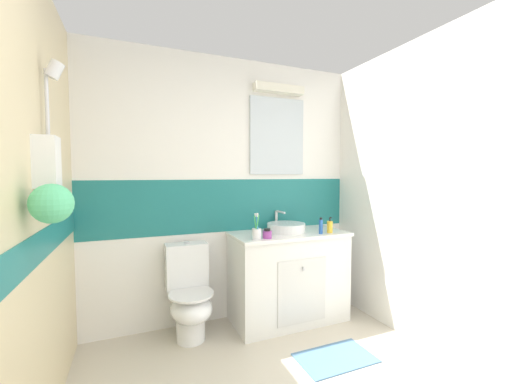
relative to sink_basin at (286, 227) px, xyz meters
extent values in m
cube|color=white|center=(-0.50, 0.29, -0.47)|extent=(3.20, 0.10, 0.85)
cube|color=#1E7272|center=(-0.50, 0.29, 0.20)|extent=(3.20, 0.10, 0.50)
cube|color=white|center=(-0.50, 0.29, 1.03)|extent=(3.20, 0.10, 1.15)
cube|color=silver|center=(0.02, 0.23, 0.89)|extent=(0.59, 0.02, 0.77)
cube|color=white|center=(0.02, 0.19, 1.35)|extent=(0.52, 0.10, 0.08)
cube|color=beige|center=(-1.85, -0.96, 0.35)|extent=(0.10, 3.48, 2.50)
cube|color=#1E7272|center=(-1.79, -0.96, 0.13)|extent=(0.01, 3.48, 0.16)
cube|color=white|center=(-1.75, -0.75, 0.56)|extent=(0.10, 0.14, 0.26)
cylinder|color=silver|center=(-1.77, -0.61, 0.81)|extent=(0.02, 0.02, 0.50)
cylinder|color=silver|center=(-1.73, -0.61, 1.06)|extent=(0.10, 0.07, 0.11)
sphere|color=#59CC8C|center=(-1.69, -0.97, 0.37)|extent=(0.18, 0.18, 0.18)
cube|color=white|center=(0.85, -0.96, 0.35)|extent=(0.10, 3.48, 2.50)
cube|color=silver|center=(0.02, -0.02, -0.49)|extent=(1.07, 0.52, 0.82)
cube|color=white|center=(0.02, -0.03, -0.06)|extent=(1.09, 0.54, 0.03)
cube|color=silver|center=(0.02, -0.28, -0.53)|extent=(0.48, 0.01, 0.57)
cylinder|color=silver|center=(0.02, -0.30, -0.32)|extent=(0.02, 0.02, 0.03)
cylinder|color=white|center=(0.00, 0.00, 0.00)|extent=(0.36, 0.36, 0.08)
cylinder|color=#AFB1BA|center=(0.00, 0.00, 0.03)|extent=(0.30, 0.30, 0.01)
cylinder|color=silver|center=(0.00, 0.21, 0.04)|extent=(0.03, 0.03, 0.18)
cylinder|color=silver|center=(0.00, 0.11, 0.13)|extent=(0.02, 0.16, 0.02)
cylinder|color=white|center=(-0.92, -0.04, -0.81)|extent=(0.24, 0.24, 0.18)
ellipsoid|color=white|center=(-0.92, -0.08, -0.61)|extent=(0.34, 0.42, 0.22)
cylinder|color=white|center=(-0.92, -0.08, -0.48)|extent=(0.37, 0.37, 0.02)
cube|color=white|center=(-0.92, 0.13, -0.30)|extent=(0.36, 0.17, 0.39)
cylinder|color=silver|center=(-0.92, 0.13, -0.10)|extent=(0.04, 0.04, 0.02)
cylinder|color=white|center=(-0.38, -0.20, 0.00)|extent=(0.08, 0.08, 0.09)
cylinder|color=#3FB259|center=(-0.38, -0.21, 0.07)|extent=(0.03, 0.03, 0.18)
cube|color=white|center=(-0.38, -0.21, 0.16)|extent=(0.01, 0.02, 0.03)
cylinder|color=#338CD8|center=(-0.38, -0.21, 0.07)|extent=(0.02, 0.03, 0.18)
cube|color=white|center=(-0.38, -0.21, 0.16)|extent=(0.01, 0.02, 0.03)
cylinder|color=#3FB259|center=(-0.39, -0.18, 0.07)|extent=(0.04, 0.03, 0.18)
cube|color=white|center=(-0.39, -0.18, 0.16)|extent=(0.02, 0.02, 0.03)
cylinder|color=yellow|center=(0.36, -0.20, 0.01)|extent=(0.05, 0.05, 0.11)
cylinder|color=#262626|center=(0.36, -0.20, 0.08)|extent=(0.01, 0.01, 0.04)
cylinder|color=#262626|center=(0.36, -0.21, 0.10)|extent=(0.01, 0.02, 0.01)
cylinder|color=#2659B2|center=(0.25, -0.21, 0.02)|extent=(0.04, 0.04, 0.13)
cylinder|color=black|center=(0.25, -0.21, 0.10)|extent=(0.02, 0.02, 0.02)
cylinder|color=#993F99|center=(-0.29, -0.20, -0.01)|extent=(0.08, 0.08, 0.06)
cylinder|color=black|center=(-0.29, -0.20, 0.03)|extent=(0.06, 0.06, 0.02)
cube|color=#4C7299|center=(0.05, -0.72, -0.89)|extent=(0.58, 0.34, 0.01)
camera|label=1|loc=(-1.36, -2.56, 0.50)|focal=21.36mm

